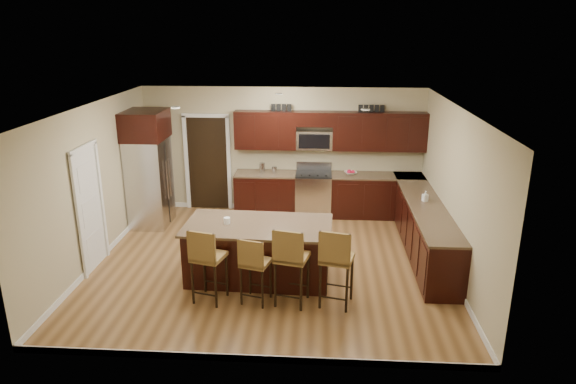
# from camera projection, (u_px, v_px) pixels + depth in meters

# --- Properties ---
(floor) EXTENTS (6.00, 6.00, 0.00)m
(floor) POSITION_uv_depth(u_px,v_px,m) (271.00, 263.00, 8.89)
(floor) COLOR olive
(floor) RESTS_ON ground
(ceiling) EXTENTS (6.00, 6.00, 0.00)m
(ceiling) POSITION_uv_depth(u_px,v_px,m) (269.00, 107.00, 8.05)
(ceiling) COLOR silver
(ceiling) RESTS_ON wall_back
(wall_back) EXTENTS (6.00, 0.00, 6.00)m
(wall_back) POSITION_uv_depth(u_px,v_px,m) (283.00, 150.00, 11.07)
(wall_back) COLOR tan
(wall_back) RESTS_ON floor
(wall_left) EXTENTS (0.00, 5.50, 5.50)m
(wall_left) POSITION_uv_depth(u_px,v_px,m) (94.00, 185.00, 8.65)
(wall_left) COLOR tan
(wall_left) RESTS_ON floor
(wall_right) EXTENTS (0.00, 5.50, 5.50)m
(wall_right) POSITION_uv_depth(u_px,v_px,m) (455.00, 193.00, 8.28)
(wall_right) COLOR tan
(wall_right) RESTS_ON floor
(base_cabinets) EXTENTS (4.02, 3.96, 0.92)m
(base_cabinets) POSITION_uv_depth(u_px,v_px,m) (375.00, 212.00, 10.00)
(base_cabinets) COLOR black
(base_cabinets) RESTS_ON floor
(upper_cabinets) EXTENTS (4.00, 0.33, 0.80)m
(upper_cabinets) POSITION_uv_depth(u_px,v_px,m) (332.00, 130.00, 10.70)
(upper_cabinets) COLOR black
(upper_cabinets) RESTS_ON wall_back
(range) EXTENTS (0.76, 0.64, 1.11)m
(range) POSITION_uv_depth(u_px,v_px,m) (313.00, 194.00, 11.02)
(range) COLOR silver
(range) RESTS_ON floor
(microwave) EXTENTS (0.76, 0.31, 0.40)m
(microwave) POSITION_uv_depth(u_px,v_px,m) (314.00, 140.00, 10.81)
(microwave) COLOR silver
(microwave) RESTS_ON upper_cabinets
(doorway) EXTENTS (0.85, 0.03, 2.06)m
(doorway) POSITION_uv_depth(u_px,v_px,m) (208.00, 163.00, 11.26)
(doorway) COLOR black
(doorway) RESTS_ON floor
(pantry_door) EXTENTS (0.03, 0.80, 2.04)m
(pantry_door) POSITION_uv_depth(u_px,v_px,m) (89.00, 210.00, 8.47)
(pantry_door) COLOR white
(pantry_door) RESTS_ON floor
(letter_decor) EXTENTS (2.20, 0.03, 0.15)m
(letter_decor) POSITION_uv_depth(u_px,v_px,m) (326.00, 108.00, 10.57)
(letter_decor) COLOR black
(letter_decor) RESTS_ON upper_cabinets
(island) EXTENTS (2.37, 1.30, 0.92)m
(island) POSITION_uv_depth(u_px,v_px,m) (259.00, 252.00, 8.28)
(island) COLOR black
(island) RESTS_ON floor
(stool_left) EXTENTS (0.53, 0.53, 1.17)m
(stool_left) POSITION_uv_depth(u_px,v_px,m) (206.00, 257.00, 7.43)
(stool_left) COLOR olive
(stool_left) RESTS_ON floor
(stool_mid) EXTENTS (0.48, 0.48, 1.05)m
(stool_mid) POSITION_uv_depth(u_px,v_px,m) (254.00, 263.00, 7.42)
(stool_mid) COLOR olive
(stool_mid) RESTS_ON floor
(stool_right) EXTENTS (0.55, 0.55, 1.21)m
(stool_right) POSITION_uv_depth(u_px,v_px,m) (290.00, 258.00, 7.34)
(stool_right) COLOR olive
(stool_right) RESTS_ON floor
(refrigerator) EXTENTS (0.79, 0.95, 2.35)m
(refrigerator) POSITION_uv_depth(u_px,v_px,m) (149.00, 168.00, 10.27)
(refrigerator) COLOR silver
(refrigerator) RESTS_ON floor
(floor_mat) EXTENTS (0.90, 0.66, 0.01)m
(floor_mat) POSITION_uv_depth(u_px,v_px,m) (268.00, 232.00, 10.22)
(floor_mat) COLOR brown
(floor_mat) RESTS_ON floor
(fruit_bowl) EXTENTS (0.32, 0.32, 0.06)m
(fruit_bowl) POSITION_uv_depth(u_px,v_px,m) (350.00, 173.00, 10.82)
(fruit_bowl) COLOR silver
(fruit_bowl) RESTS_ON base_cabinets
(soap_bottle) EXTENTS (0.11, 0.12, 0.19)m
(soap_bottle) POSITION_uv_depth(u_px,v_px,m) (425.00, 196.00, 9.16)
(soap_bottle) COLOR #B2B2B2
(soap_bottle) RESTS_ON base_cabinets
(canister_tall) EXTENTS (0.12, 0.12, 0.22)m
(canister_tall) POSITION_uv_depth(u_px,v_px,m) (262.00, 168.00, 10.91)
(canister_tall) COLOR silver
(canister_tall) RESTS_ON base_cabinets
(canister_short) EXTENTS (0.11, 0.11, 0.14)m
(canister_short) POSITION_uv_depth(u_px,v_px,m) (274.00, 170.00, 10.91)
(canister_short) COLOR silver
(canister_short) RESTS_ON base_cabinets
(island_jar) EXTENTS (0.10, 0.10, 0.10)m
(island_jar) POSITION_uv_depth(u_px,v_px,m) (227.00, 221.00, 8.15)
(island_jar) COLOR white
(island_jar) RESTS_ON island
(stool_extra) EXTENTS (0.55, 0.55, 1.21)m
(stool_extra) POSITION_uv_depth(u_px,v_px,m) (336.00, 259.00, 7.30)
(stool_extra) COLOR olive
(stool_extra) RESTS_ON floor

